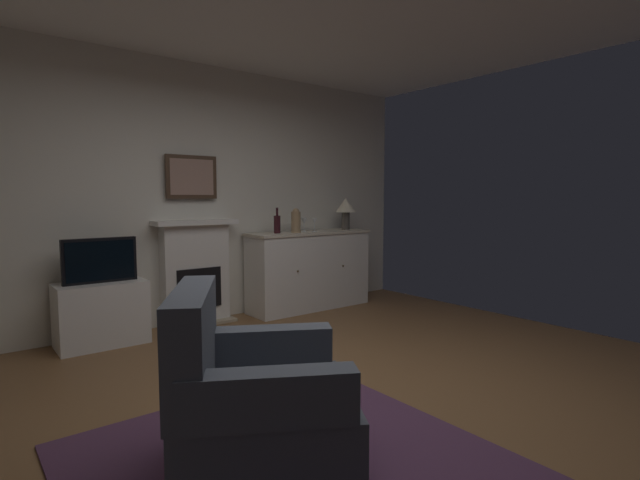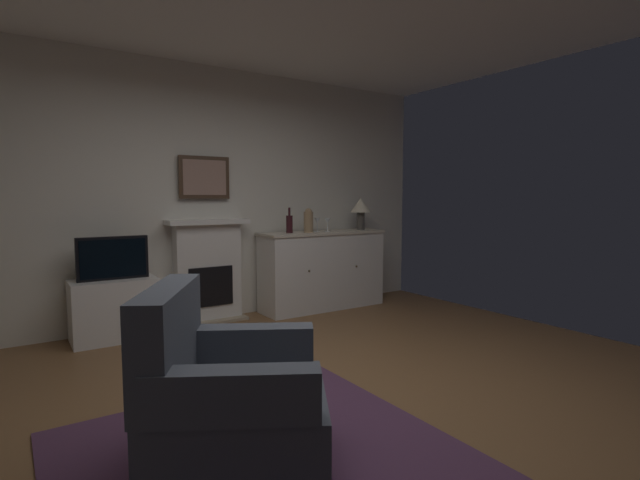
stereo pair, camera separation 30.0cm
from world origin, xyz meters
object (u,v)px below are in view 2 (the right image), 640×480
Objects in this scene: sideboard_cabinet at (322,270)px; table_lamp at (361,207)px; vase_decorative at (308,220)px; tv_set at (113,258)px; armchair at (227,398)px; wine_bottle at (289,224)px; wine_glass_left at (317,221)px; fireplace_unit at (208,271)px; wine_glass_center at (328,221)px; framed_picture at (204,178)px; tv_cabinet at (114,309)px.

sideboard_cabinet is 0.94m from table_lamp.
vase_decorative is 0.45× the size of tv_set.
table_lamp is at bearing 42.22° from armchair.
wine_bottle is 1.76× the size of wine_glass_left.
wine_glass_center is at bearing -9.59° from fireplace_unit.
fireplace_unit is 2.75× the size of table_lamp.
tv_set is at bearing 90.60° from armchair.
table_lamp reaches higher than tv_set.
vase_decorative is at bearing -13.51° from framed_picture.
fireplace_unit is 6.67× the size of wine_glass_center.
wine_glass_left reaches higher than tv_set.
sideboard_cabinet is 0.65m from vase_decorative.
armchair is at bearing -89.40° from tv_set.
fireplace_unit is at bearing 172.59° from sideboard_cabinet.
tv_cabinet is at bearing 90.00° from tv_set.
vase_decorative is (1.13, -0.23, 0.52)m from fireplace_unit.
framed_picture is at bearing 90.00° from fireplace_unit.
table_lamp is 1.42× the size of vase_decorative.
sideboard_cabinet is at bearing 0.71° from wine_bottle.
vase_decorative is (-0.81, -0.05, -0.14)m from table_lamp.
tv_set reaches higher than sideboard_cabinet.
vase_decorative is 2.25m from tv_cabinet.
armchair is (0.03, -2.61, -0.39)m from tv_set.
wine_glass_left is 0.12m from wine_glass_center.
framed_picture is 1.06m from wine_bottle.
table_lamp reaches higher than armchair.
wine_glass_left is at bearing -0.42° from tv_cabinet.
wine_glass_left is 0.15× the size of armchair.
armchair is at bearing -131.37° from sideboard_cabinet.
wine_glass_center reaches higher than tv_set.
framed_picture is 3.33× the size of wine_glass_center.
wine_bottle is at bearing 169.05° from vase_decorative.
fireplace_unit reaches higher than tv_cabinet.
table_lamp is 2.42× the size of wine_glass_left.
armchair is (-2.31, -2.62, -0.08)m from sideboard_cabinet.
framed_picture is at bearing 173.47° from table_lamp.
armchair reaches higher than tv_cabinet.
wine_glass_center is at bearing -1.22° from tv_set.
vase_decorative is at bearing -11.33° from fireplace_unit.
table_lamp is 2.95m from tv_set.
tv_set is (-0.97, -0.23, -0.77)m from framed_picture.
table_lamp is (0.58, 0.00, 0.74)m from sideboard_cabinet.
wine_glass_center is (0.49, -0.05, 0.01)m from wine_bottle.
table_lamp is at bearing 0.14° from wine_glass_left.
fireplace_unit is 6.67× the size of wine_glass_left.
wine_glass_center is 0.15× the size of armchair.
vase_decorative is 2.13m from tv_set.
wine_glass_center is at bearing 47.57° from armchair.
wine_glass_center is 0.22× the size of tv_cabinet.
wine_bottle is 0.39× the size of tv_cabinet.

